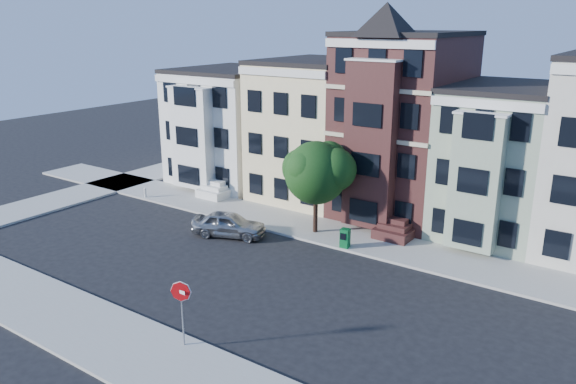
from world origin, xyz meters
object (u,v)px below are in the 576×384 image
Objects in this scene: street_tree at (316,177)px; parked_car at (229,224)px; fire_hydrant at (145,193)px; stop_sign at (182,309)px; newspaper_box at (345,238)px.

parked_car is at bearing -141.28° from street_tree.
stop_sign reaches higher than fire_hydrant.
street_tree reaches higher than parked_car.
newspaper_box is (2.79, -1.16, -3.02)m from street_tree.
street_tree is 4.27m from newspaper_box.
newspaper_box is 1.97× the size of fire_hydrant.
street_tree is 6.18m from parked_car.
street_tree is 6.28× the size of newspaper_box.
parked_car is (-4.23, -3.39, -2.95)m from street_tree.
street_tree is at bearing 151.78° from newspaper_box.
parked_car is at bearing 120.14° from stop_sign.
newspaper_box is at bearing 0.00° from fire_hydrant.
stop_sign reaches higher than parked_car.
parked_car is at bearing -12.34° from fire_hydrant.
street_tree reaches higher than stop_sign.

